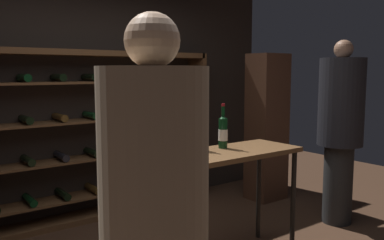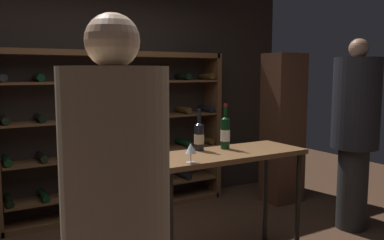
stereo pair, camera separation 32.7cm
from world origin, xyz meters
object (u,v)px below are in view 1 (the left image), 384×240
at_px(wine_rack, 105,135).
at_px(person_host_in_suit, 340,123).
at_px(person_guest_plum_blouse, 154,217).
at_px(wine_bottle_black_capsule, 223,132).
at_px(display_cabinet, 267,127).
at_px(tasting_table, 225,165).
at_px(wine_bottle_gold_foil, 198,136).
at_px(wine_glass_stemmed_left, 196,149).

bearing_deg(wine_rack, person_host_in_suit, -42.28).
distance_m(person_guest_plum_blouse, wine_bottle_black_capsule, 1.85).
bearing_deg(wine_bottle_black_capsule, display_cabinet, 30.89).
xyz_separation_m(tasting_table, person_host_in_suit, (1.59, -0.01, 0.23)).
bearing_deg(wine_bottle_gold_foil, display_cabinet, 26.16).
relative_size(tasting_table, display_cabinet, 0.74).
height_order(display_cabinet, wine_bottle_black_capsule, display_cabinet).
xyz_separation_m(person_host_in_suit, display_cabinet, (0.01, 1.04, -0.16)).
xyz_separation_m(wine_bottle_black_capsule, wine_bottle_gold_foil, (-0.23, 0.05, -0.02)).
bearing_deg(person_host_in_suit, wine_bottle_gold_foil, 42.43).
xyz_separation_m(wine_rack, person_guest_plum_blouse, (-1.05, -2.76, 0.10)).
bearing_deg(wine_rack, wine_glass_stemmed_left, -94.99).
distance_m(person_guest_plum_blouse, person_host_in_suit, 3.11).
bearing_deg(wine_bottle_black_capsule, wine_rack, 102.94).
bearing_deg(person_guest_plum_blouse, wine_glass_stemmed_left, 160.08).
bearing_deg(display_cabinet, wine_bottle_black_capsule, -149.11).
height_order(display_cabinet, wine_bottle_gold_foil, display_cabinet).
bearing_deg(wine_rack, display_cabinet, -19.37).
bearing_deg(wine_glass_stemmed_left, display_cabinet, 30.86).
bearing_deg(wine_rack, wine_bottle_black_capsule, -77.06).
relative_size(tasting_table, person_guest_plum_blouse, 0.73).
distance_m(wine_rack, person_host_in_suit, 2.54).
bearing_deg(tasting_table, person_host_in_suit, -0.49).
distance_m(person_host_in_suit, wine_bottle_black_capsule, 1.52).
bearing_deg(tasting_table, wine_bottle_gold_foil, 131.80).
relative_size(wine_bottle_black_capsule, wine_bottle_gold_foil, 1.11).
bearing_deg(person_host_in_suit, wine_rack, 6.09).
relative_size(wine_rack, person_host_in_suit, 1.35).
xyz_separation_m(wine_rack, wine_glass_stemmed_left, (-0.16, -1.89, 0.15)).
height_order(tasting_table, wine_glass_stemmed_left, wine_glass_stemmed_left).
bearing_deg(wine_bottle_gold_foil, wine_glass_stemmed_left, -129.28).
relative_size(person_guest_plum_blouse, display_cabinet, 1.01).
height_order(tasting_table, person_guest_plum_blouse, person_guest_plum_blouse).
xyz_separation_m(wine_rack, wine_bottle_black_capsule, (0.36, -1.57, 0.19)).
bearing_deg(wine_bottle_gold_foil, wine_bottle_black_capsule, -12.48).
bearing_deg(wine_rack, person_guest_plum_blouse, -110.84).
distance_m(person_guest_plum_blouse, wine_glass_stemmed_left, 1.25).
height_order(wine_rack, wine_bottle_gold_foil, wine_rack).
distance_m(wine_bottle_gold_foil, wine_glass_stemmed_left, 0.47).
bearing_deg(tasting_table, person_guest_plum_blouse, -141.20).
bearing_deg(wine_bottle_gold_foil, tasting_table, -48.20).
relative_size(wine_rack, wine_bottle_black_capsule, 6.85).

